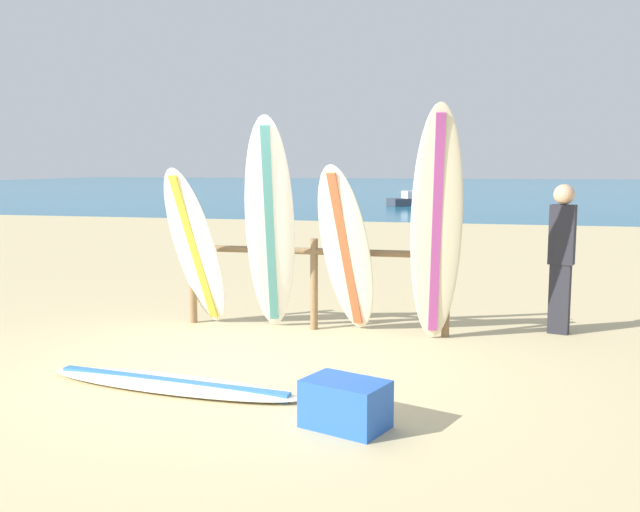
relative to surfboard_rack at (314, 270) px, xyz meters
name	(u,v)px	position (x,y,z in m)	size (l,w,h in m)	color
ground_plane	(226,375)	(-0.35, -1.98, -0.71)	(120.00, 120.00, 0.00)	#CCB784
ocean_water	(462,187)	(-0.35, 56.02, -0.71)	(120.00, 80.00, 0.01)	#196B93
surfboard_rack	(314,270)	(0.00, 0.00, 0.00)	(3.18, 0.09, 1.09)	olive
surfboard_leaning_far_left	(196,249)	(-1.36, -0.31, 0.25)	(0.74, 1.01, 1.93)	white
surfboard_leaning_left	(270,228)	(-0.42, -0.38, 0.53)	(0.75, 1.11, 2.48)	white
surfboard_leaning_center_left	(346,251)	(0.44, -0.25, 0.27)	(0.75, 1.03, 1.96)	silver
surfboard_leaning_center	(436,226)	(1.45, -0.39, 0.58)	(0.64, 0.72, 2.58)	beige
surfboard_lying_on_sand	(171,384)	(-0.69, -2.45, -0.68)	(2.50, 0.81, 0.08)	silver
beachgoer_standing	(562,252)	(2.81, 0.47, 0.24)	(0.31, 0.24, 1.73)	#26262D
small_boat_offshore	(412,200)	(-1.62, 26.05, -0.46)	(2.44, 2.07, 0.71)	#333842
cooler_box	(345,404)	(0.99, -3.02, -0.53)	(0.60, 0.40, 0.36)	blue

